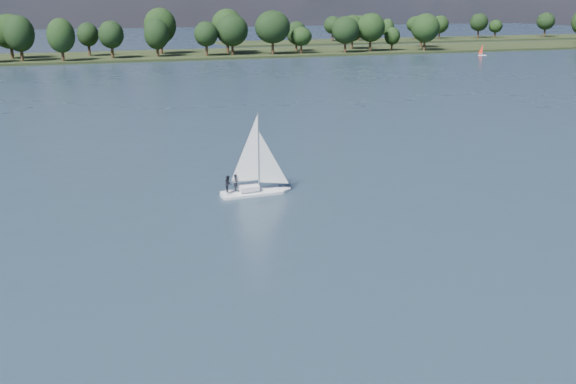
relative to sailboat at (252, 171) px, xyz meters
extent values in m
plane|color=#233342|center=(-0.30, 53.64, -2.37)|extent=(700.00, 700.00, 0.00)
cube|color=black|center=(-0.30, 165.64, -2.37)|extent=(660.00, 40.00, 1.50)
cube|color=black|center=(159.70, 213.64, -2.37)|extent=(220.00, 30.00, 1.40)
cube|color=white|center=(0.11, 0.00, -2.37)|extent=(6.51, 2.06, 0.76)
cube|color=white|center=(0.11, 0.00, -1.61)|extent=(1.94, 1.21, 0.47)
cylinder|color=silver|center=(0.11, 0.00, 1.94)|extent=(0.11, 0.11, 7.58)
imported|color=black|center=(-1.62, 0.17, -1.00)|extent=(0.47, 0.65, 1.63)
imported|color=black|center=(-2.41, -0.06, -1.00)|extent=(0.74, 0.88, 1.63)
cube|color=white|center=(121.67, 132.57, -2.37)|extent=(2.79, 1.81, 0.42)
cylinder|color=silver|center=(121.67, 132.57, -0.28)|extent=(0.07, 0.07, 3.72)
camera|label=1|loc=(-16.69, -57.75, 15.88)|focal=40.00mm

